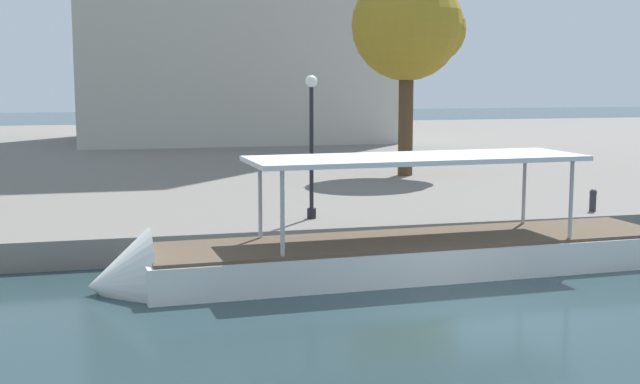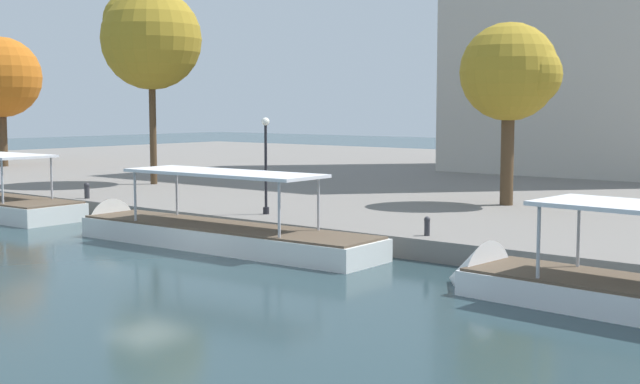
# 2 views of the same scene
# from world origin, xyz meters

# --- Properties ---
(ground_plane) EXTENTS (220.00, 220.00, 0.00)m
(ground_plane) POSITION_xyz_m (0.00, 0.00, 0.00)
(ground_plane) COLOR #23383D
(dock_promenade) EXTENTS (120.00, 55.00, 0.77)m
(dock_promenade) POSITION_xyz_m (0.00, 33.94, 0.39)
(dock_promenade) COLOR slate
(dock_promenade) RESTS_ON ground_plane
(tour_boat_2) EXTENTS (14.78, 3.37, 4.00)m
(tour_boat_2) POSITION_xyz_m (-1.49, 4.01, 0.37)
(tour_boat_2) COLOR silver
(tour_boat_2) RESTS_ON ground_plane
(tour_boat_3) EXTENTS (12.28, 3.65, 4.06)m
(tour_boat_3) POSITION_xyz_m (15.14, 3.62, 0.27)
(tour_boat_3) COLOR white
(tour_boat_3) RESTS_ON ground_plane
(mooring_bollard_0) EXTENTS (0.28, 0.28, 0.81)m
(mooring_bollard_0) POSITION_xyz_m (-13.38, 7.16, 1.21)
(mooring_bollard_0) COLOR #2D2D33
(mooring_bollard_0) RESTS_ON dock_promenade
(mooring_bollard_1) EXTENTS (0.22, 0.22, 0.70)m
(mooring_bollard_1) POSITION_xyz_m (6.70, 7.33, 1.15)
(mooring_bollard_1) COLOR #2D2D33
(mooring_bollard_1) RESTS_ON dock_promenade
(lamp_post) EXTENTS (0.35, 0.35, 4.17)m
(lamp_post) POSITION_xyz_m (-2.03, 8.23, 3.13)
(lamp_post) COLOR black
(lamp_post) RESTS_ON dock_promenade
(tree_1) EXTENTS (6.21, 6.21, 10.00)m
(tree_1) POSITION_xyz_m (-38.23, 17.27, 7.53)
(tree_1) COLOR #4C3823
(tree_1) RESTS_ON dock_promenade
(tree_2) EXTENTS (4.83, 4.59, 8.55)m
(tree_2) POSITION_xyz_m (4.59, 17.99, 6.97)
(tree_2) COLOR #4C3823
(tree_2) RESTS_ON dock_promenade
(tree_4) EXTENTS (5.95, 5.95, 11.58)m
(tree_4) POSITION_xyz_m (-17.18, 14.63, 9.47)
(tree_4) COLOR #4C3823
(tree_4) RESTS_ON dock_promenade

